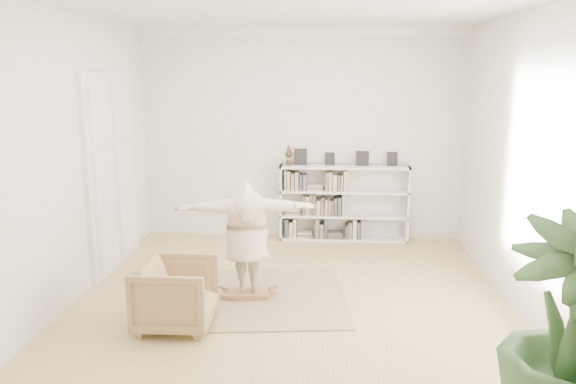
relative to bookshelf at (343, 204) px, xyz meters
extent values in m
plane|color=tan|center=(-0.74, -2.82, -0.64)|extent=(6.00, 6.00, 0.00)
plane|color=silver|center=(-0.74, 0.18, 1.16)|extent=(5.50, 0.00, 5.50)
plane|color=silver|center=(-0.74, -5.82, 1.16)|extent=(5.50, 0.00, 5.50)
plane|color=silver|center=(-3.49, -2.82, 1.16)|extent=(0.00, 6.00, 6.00)
plane|color=silver|center=(2.01, -2.82, 1.16)|extent=(0.00, 6.00, 6.00)
plane|color=white|center=(-0.74, -2.82, 2.96)|extent=(6.00, 6.00, 0.00)
cube|color=white|center=(-0.74, 0.12, 2.87)|extent=(5.50, 0.12, 0.18)
cube|color=white|center=(-3.45, -1.52, 0.76)|extent=(0.08, 1.78, 2.92)
cube|color=silver|center=(-3.43, -1.92, 0.76)|extent=(0.06, 0.78, 2.80)
cube|color=silver|center=(-3.43, -1.12, 0.76)|extent=(0.06, 0.78, 2.80)
cube|color=silver|center=(-1.07, -0.01, 0.01)|extent=(0.04, 0.35, 1.30)
cube|color=silver|center=(1.09, -0.01, 0.01)|extent=(0.04, 0.35, 1.30)
cube|color=silver|center=(0.01, 0.14, 0.01)|extent=(2.20, 0.04, 1.30)
cube|color=silver|center=(0.01, -0.01, -0.62)|extent=(2.20, 0.35, 0.04)
cube|color=silver|center=(0.01, -0.01, -0.21)|extent=(2.20, 0.35, 0.04)
cube|color=silver|center=(0.01, -0.01, 0.22)|extent=(2.20, 0.35, 0.04)
cube|color=silver|center=(0.01, -0.01, 0.64)|extent=(2.20, 0.35, 0.04)
cube|color=black|center=(-0.74, 0.04, 0.78)|extent=(0.18, 0.07, 0.24)
cube|color=black|center=(-0.24, 0.04, 0.78)|extent=(0.18, 0.07, 0.24)
cube|color=black|center=(0.31, 0.04, 0.78)|extent=(0.18, 0.07, 0.24)
cube|color=black|center=(0.81, 0.04, 0.78)|extent=(0.18, 0.07, 0.24)
imported|color=tan|center=(-1.99, -3.55, -0.24)|extent=(0.87, 0.84, 0.78)
cube|color=tan|center=(-1.30, -2.67, -0.63)|extent=(2.70, 2.26, 0.02)
cube|color=#9B683E|center=(-1.30, -2.67, -0.56)|extent=(0.56, 0.37, 0.03)
cube|color=#9B683E|center=(-1.30, -2.67, -0.59)|extent=(0.36, 0.09, 0.04)
cube|color=#9B683E|center=(-1.30, -2.67, -0.59)|extent=(0.36, 0.09, 0.04)
cube|color=#9B683E|center=(-1.30, -2.67, -0.56)|extent=(0.21, 0.07, 0.11)
cube|color=#9B683E|center=(-1.30, -2.67, -0.56)|extent=(0.21, 0.07, 0.11)
imported|color=beige|center=(-1.30, -2.67, 0.22)|extent=(1.83, 0.67, 1.46)
imported|color=#2F4F27|center=(1.56, -5.37, 0.28)|extent=(1.15, 1.15, 1.83)
camera|label=1|loc=(-0.32, -9.43, 2.26)|focal=35.00mm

